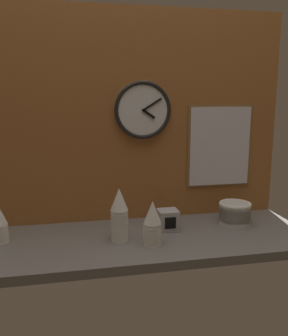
% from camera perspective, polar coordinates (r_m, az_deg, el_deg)
% --- Properties ---
extents(ground_plane, '(1.60, 0.56, 0.04)m').
position_cam_1_polar(ground_plane, '(1.66, -1.03, -11.53)').
color(ground_plane, slate).
extents(wall_tiled_back, '(1.60, 0.03, 1.05)m').
position_cam_1_polar(wall_tiled_back, '(1.79, -2.63, 8.14)').
color(wall_tiled_back, '#A3602D').
rests_on(wall_tiled_back, ground_plane).
extents(cup_stack_center_right, '(0.08, 0.08, 0.19)m').
position_cam_1_polar(cup_stack_center_right, '(1.54, 1.37, -8.75)').
color(cup_stack_center_right, white).
rests_on(cup_stack_center_right, ground_plane).
extents(cup_stack_center, '(0.08, 0.08, 0.24)m').
position_cam_1_polar(cup_stack_center, '(1.57, -3.98, -7.41)').
color(cup_stack_center, white).
rests_on(cup_stack_center, ground_plane).
extents(bowl_stack_far_right, '(0.16, 0.16, 0.11)m').
position_cam_1_polar(bowl_stack_far_right, '(1.84, 14.35, -6.94)').
color(bowl_stack_far_right, beige).
rests_on(bowl_stack_far_right, ground_plane).
extents(wall_clock, '(0.28, 0.03, 0.28)m').
position_cam_1_polar(wall_clock, '(1.77, -0.18, 9.27)').
color(wall_clock, white).
extents(menu_board, '(0.35, 0.01, 0.43)m').
position_cam_1_polar(menu_board, '(1.92, 12.06, 3.41)').
color(menu_board, olive).
extents(napkin_dispenser, '(0.10, 0.09, 0.10)m').
position_cam_1_polar(napkin_dispenser, '(1.71, 3.86, -8.30)').
color(napkin_dispenser, '#B7B7BC').
rests_on(napkin_dispenser, ground_plane).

